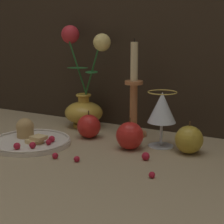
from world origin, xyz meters
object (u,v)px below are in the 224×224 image
plate_with_pastries (30,139)px  apple_at_table_edge (189,140)px  apple_beside_vase (89,126)px  apple_near_glass (130,136)px  vase (84,95)px  wine_glass (162,110)px  candlestick (134,102)px

plate_with_pastries → apple_at_table_edge: size_ratio=2.61×
apple_beside_vase → apple_near_glass: apple_near_glass is taller
vase → apple_at_table_edge: vase is taller
plate_with_pastries → apple_beside_vase: (0.11, 0.13, 0.02)m
vase → apple_at_table_edge: bearing=-14.6°
apple_beside_vase → apple_near_glass: bearing=-13.8°
wine_glass → plate_with_pastries: bearing=-154.7°
plate_with_pastries → candlestick: (0.22, 0.21, 0.09)m
candlestick → apple_near_glass: 0.15m
vase → candlestick: vase is taller
plate_with_pastries → apple_at_table_edge: apple_at_table_edge is taller
apple_beside_vase → wine_glass: bearing=6.8°
apple_beside_vase → apple_at_table_edge: 0.30m
apple_beside_vase → apple_at_table_edge: (0.30, 0.00, 0.00)m
apple_at_table_edge → wine_glass: bearing=165.9°
wine_glass → apple_beside_vase: (-0.22, -0.03, -0.07)m
candlestick → apple_beside_vase: 0.15m
plate_with_pastries → apple_beside_vase: bearing=49.2°
apple_at_table_edge → candlestick: bearing=157.8°
vase → candlestick: 0.19m
apple_beside_vase → apple_near_glass: (0.15, -0.04, 0.00)m
candlestick → apple_near_glass: size_ratio=3.35×
vase → apple_at_table_edge: 0.40m
candlestick → apple_near_glass: candlestick is taller
vase → candlestick: bearing=-6.1°
wine_glass → apple_beside_vase: bearing=-173.2°
wine_glass → apple_at_table_edge: bearing=-14.1°
plate_with_pastries → apple_near_glass: size_ratio=2.58×
wine_glass → apple_beside_vase: wine_glass is taller
vase → plate_with_pastries: vase is taller
apple_beside_vase → apple_at_table_edge: bearing=0.8°
vase → apple_near_glass: 0.28m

